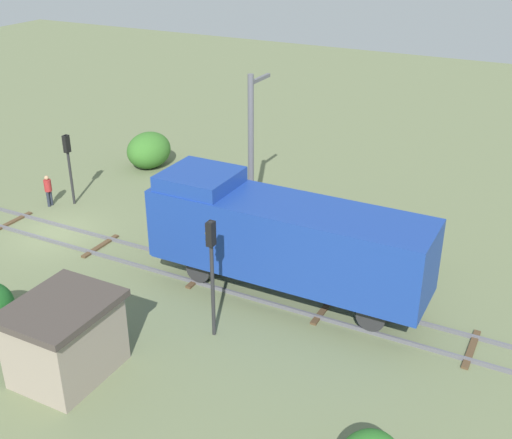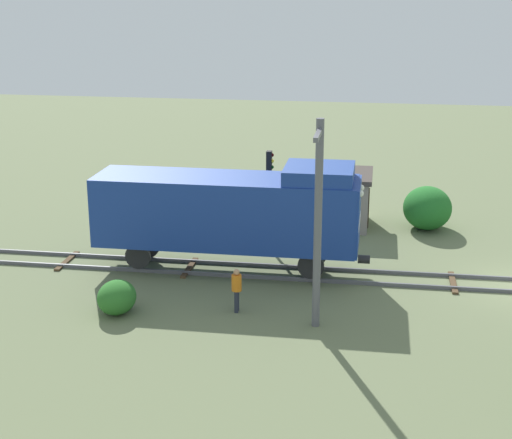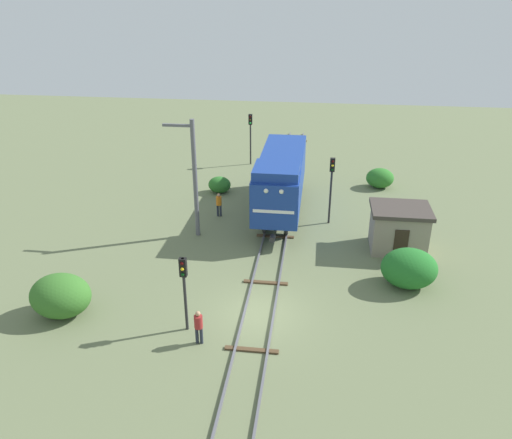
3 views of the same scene
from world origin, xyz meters
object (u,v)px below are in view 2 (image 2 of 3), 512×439
Objects in this scene: traffic_signal_mid at (269,182)px; catenary_mast at (318,220)px; relay_hut at (343,199)px; locomotive at (231,209)px; worker_by_signal at (237,287)px.

traffic_signal_mid is 0.61× the size of catenary_mast.
locomotive is at bearing 150.02° from relay_hut.
worker_by_signal is 12.17m from relay_hut.
catenary_mast is (-0.86, -3.05, 3.03)m from worker_by_signal.
catenary_mast is at bearing -161.08° from traffic_signal_mid.
locomotive is 3.61m from traffic_signal_mid.
traffic_signal_mid is 7.91m from worker_by_signal.
relay_hut reaches higher than worker_by_signal.
worker_by_signal is at bearing 74.15° from catenary_mast.
locomotive is at bearing 161.61° from traffic_signal_mid.
traffic_signal_mid is 1.31× the size of relay_hut.
locomotive reaches higher than relay_hut.
locomotive reaches higher than worker_by_signal.
relay_hut is (11.70, -3.34, 0.40)m from worker_by_signal.
traffic_signal_mid is at bearing 18.92° from catenary_mast.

